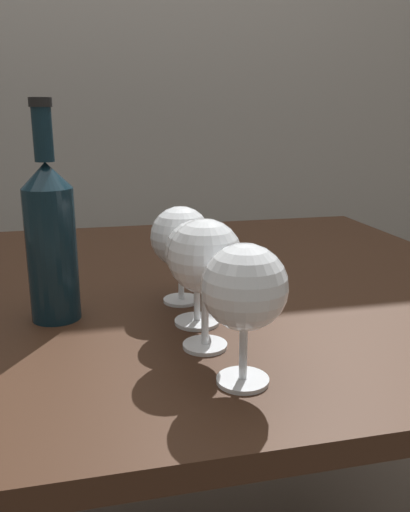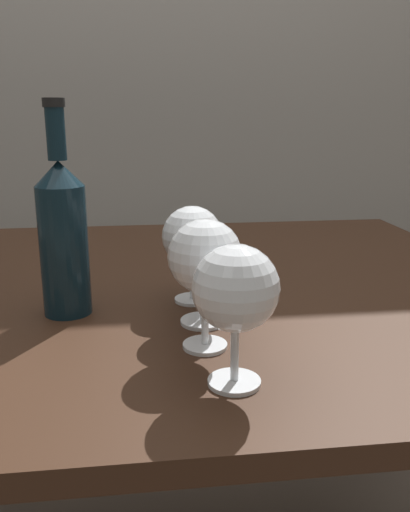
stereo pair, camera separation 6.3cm
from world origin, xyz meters
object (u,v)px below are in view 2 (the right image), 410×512
Objects in this scene: wine_bottle at (63,234)px; wine_glass_empty at (203,254)px; wine_glass_cabernet at (192,238)px; wine_glass_rose at (236,291)px; wine_glass_pinot at (205,259)px.

wine_glass_empty is at bearing -18.49° from wine_bottle.
wine_glass_cabernet reaches higher than wine_glass_empty.
wine_glass_pinot is (-0.02, 0.10, 0.01)m from wine_glass_rose.
wine_bottle reaches higher than wine_glass_pinot.
wine_glass_rose reaches higher than wine_glass_cabernet.
wine_glass_rose is 0.51× the size of wine_bottle.
wine_glass_empty is 0.20m from wine_bottle.
wine_glass_cabernet is at bearing 8.13° from wine_bottle.
wine_glass_empty is at bearing -86.54° from wine_glass_cabernet.
wine_glass_pinot is at bearing -90.51° from wine_glass_cabernet.
wine_glass_empty is 0.98× the size of wine_glass_cabernet.
wine_glass_pinot is 1.12× the size of wine_glass_empty.
wine_glass_rose is at bearing -85.74° from wine_glass_empty.
wine_bottle is (-0.19, 0.06, 0.02)m from wine_glass_empty.
wine_glass_cabernet is (0.00, 0.17, -0.01)m from wine_glass_pinot.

